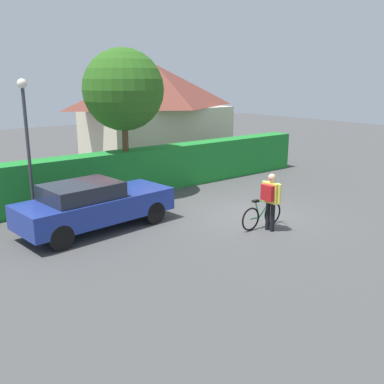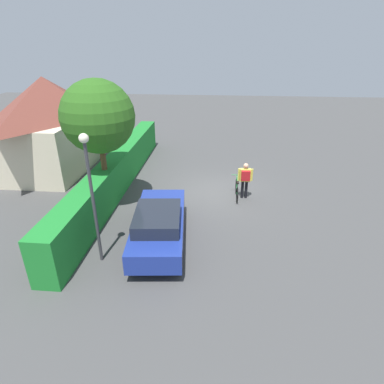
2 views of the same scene
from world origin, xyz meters
name	(u,v)px [view 1 (image 1 of 2)]	position (x,y,z in m)	size (l,w,h in m)	color
ground_plane	(248,216)	(0.00, 0.00, 0.00)	(60.00, 60.00, 0.00)	#454545
hedge_row	(163,168)	(0.00, 4.74, 0.84)	(14.26, 0.90, 1.68)	#1E7D2D
house_distant	(157,114)	(2.75, 9.19, 2.52)	(7.17, 4.23, 4.92)	beige
parked_car_near	(94,204)	(-4.41, 1.89, 0.77)	(4.67, 2.13, 1.45)	navy
bicycle	(262,215)	(-0.44, -0.99, 0.38)	(1.65, 0.50, 0.93)	black
person_rider	(270,197)	(-0.49, -1.33, 1.02)	(0.36, 0.68, 1.68)	black
street_lamp	(27,132)	(-5.55, 3.63, 2.76)	(0.28, 0.28, 4.28)	#38383D
tree_kerbside	(123,90)	(-1.69, 4.68, 3.87)	(2.91, 2.91, 5.34)	brown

